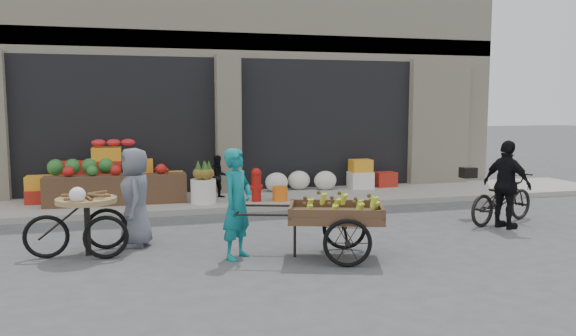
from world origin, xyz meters
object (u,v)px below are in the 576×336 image
object	(u,v)px
fire_hydrant	(256,183)
cyclist	(507,185)
bicycle	(502,199)
tricycle_cart	(87,216)
vendor_woman	(237,204)
pineapple_bin	(203,191)
seated_person	(219,177)
orange_bucket	(280,194)
banana_cart	(332,211)
vendor_grey	(135,197)

from	to	relation	value
fire_hydrant	cyclist	distance (m)	4.91
bicycle	tricycle_cart	bearing A→B (deg)	73.27
vendor_woman	tricycle_cart	distance (m)	2.18
pineapple_bin	seated_person	bearing A→B (deg)	56.31
seated_person	orange_bucket	bearing A→B (deg)	-40.26
fire_hydrant	seated_person	xyz separation A→B (m)	(-0.70, 0.65, 0.08)
tricycle_cart	bicycle	world-z (taller)	tricycle_cart
fire_hydrant	bicycle	xyz separation A→B (m)	(3.97, -2.73, -0.05)
banana_cart	orange_bucket	bearing A→B (deg)	104.26
orange_bucket	vendor_woman	world-z (taller)	vendor_woman
seated_person	vendor_grey	world-z (taller)	vendor_grey
tricycle_cart	banana_cart	bearing A→B (deg)	-19.25
banana_cart	bicycle	distance (m)	4.01
seated_person	tricycle_cart	distance (m)	4.45
pineapple_bin	cyclist	xyz separation A→B (m)	(4.87, -3.18, 0.40)
banana_cart	vendor_woman	xyz separation A→B (m)	(-1.29, 0.32, 0.10)
tricycle_cart	vendor_woman	bearing A→B (deg)	-21.16
tricycle_cart	cyclist	distance (m)	6.90
orange_bucket	pineapple_bin	bearing A→B (deg)	176.42
orange_bucket	tricycle_cart	distance (m)	4.73
orange_bucket	banana_cart	size ratio (longest dim) A/B	0.14
fire_hydrant	bicycle	bearing A→B (deg)	-34.48
fire_hydrant	cyclist	bearing A→B (deg)	-39.67
fire_hydrant	vendor_woman	distance (m)	3.95
bicycle	fire_hydrant	bearing A→B (deg)	35.91
fire_hydrant	vendor_grey	size ratio (longest dim) A/B	0.47
tricycle_cart	bicycle	bearing A→B (deg)	0.80
orange_bucket	vendor_woman	bearing A→B (deg)	-112.74
banana_cart	cyclist	bearing A→B (deg)	33.76
banana_cart	vendor_woman	world-z (taller)	vendor_woman
banana_cart	vendor_grey	bearing A→B (deg)	170.09
fire_hydrant	vendor_woman	bearing A→B (deg)	-105.74
cyclist	vendor_grey	bearing A→B (deg)	66.40
fire_hydrant	orange_bucket	world-z (taller)	fire_hydrant
pineapple_bin	cyclist	size ratio (longest dim) A/B	0.34
vendor_grey	banana_cart	bearing A→B (deg)	59.23
orange_bucket	vendor_grey	xyz separation A→B (m)	(-2.94, -2.65, 0.48)
tricycle_cart	seated_person	bearing A→B (deg)	54.99
pineapple_bin	vendor_grey	world-z (taller)	vendor_grey
seated_person	bicycle	xyz separation A→B (m)	(4.67, -3.38, -0.13)
seated_person	bicycle	distance (m)	5.77
tricycle_cart	cyclist	size ratio (longest dim) A/B	0.93
vendor_woman	vendor_grey	distance (m)	1.76
vendor_woman	banana_cart	bearing A→B (deg)	-61.19
orange_bucket	cyclist	xyz separation A→B (m)	(3.27, -3.08, 0.50)
pineapple_bin	bicycle	world-z (taller)	bicycle
seated_person	bicycle	bearing A→B (deg)	-45.87
vendor_grey	vendor_woman	bearing A→B (deg)	48.66
tricycle_cart	bicycle	size ratio (longest dim) A/B	0.83
orange_bucket	bicycle	distance (m)	4.39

